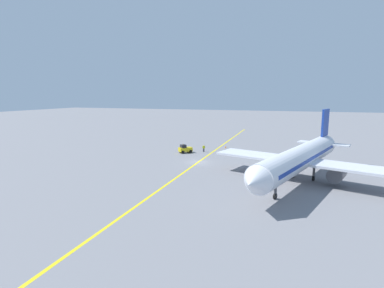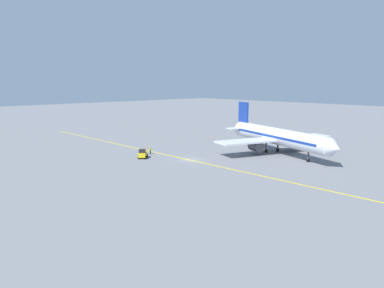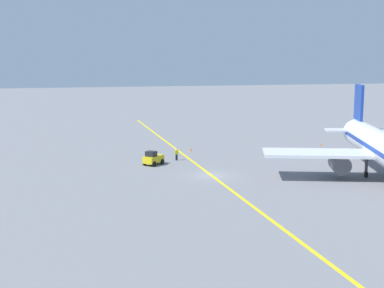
{
  "view_description": "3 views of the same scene",
  "coord_description": "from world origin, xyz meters",
  "px_view_note": "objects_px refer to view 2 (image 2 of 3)",
  "views": [
    {
      "loc": [
        -17.89,
        55.17,
        13.23
      ],
      "look_at": [
        1.27,
        0.21,
        3.61
      ],
      "focal_mm": 28.0,
      "sensor_mm": 36.0,
      "label": 1
    },
    {
      "loc": [
        49.84,
        54.39,
        15.7
      ],
      "look_at": [
        0.69,
        1.29,
        3.54
      ],
      "focal_mm": 35.0,
      "sensor_mm": 36.0,
      "label": 2
    },
    {
      "loc": [
        17.63,
        61.84,
        14.41
      ],
      "look_at": [
        2.28,
        -0.74,
        3.89
      ],
      "focal_mm": 50.0,
      "sensor_mm": 36.0,
      "label": 3
    }
  ],
  "objects_px": {
    "airplane_at_gate": "(277,137)",
    "baggage_tug_white": "(143,154)",
    "traffic_cone_near_nose": "(212,138)",
    "traffic_cone_mid_apron": "(146,147)",
    "ground_crew_worker": "(150,150)"
  },
  "relations": [
    {
      "from": "baggage_tug_white",
      "to": "traffic_cone_near_nose",
      "type": "distance_m",
      "value": 30.49
    },
    {
      "from": "baggage_tug_white",
      "to": "traffic_cone_mid_apron",
      "type": "relative_size",
      "value": 5.8
    },
    {
      "from": "baggage_tug_white",
      "to": "traffic_cone_near_nose",
      "type": "bearing_deg",
      "value": -163.55
    },
    {
      "from": "airplane_at_gate",
      "to": "ground_crew_worker",
      "type": "height_order",
      "value": "airplane_at_gate"
    },
    {
      "from": "airplane_at_gate",
      "to": "baggage_tug_white",
      "type": "distance_m",
      "value": 29.44
    },
    {
      "from": "traffic_cone_near_nose",
      "to": "traffic_cone_mid_apron",
      "type": "distance_m",
      "value": 21.8
    },
    {
      "from": "airplane_at_gate",
      "to": "baggage_tug_white",
      "type": "relative_size",
      "value": 10.88
    },
    {
      "from": "ground_crew_worker",
      "to": "traffic_cone_near_nose",
      "type": "relative_size",
      "value": 3.05
    },
    {
      "from": "airplane_at_gate",
      "to": "traffic_cone_near_nose",
      "type": "xyz_separation_m",
      "value": [
        -4.44,
        -24.25,
        -3.43
      ]
    },
    {
      "from": "ground_crew_worker",
      "to": "traffic_cone_mid_apron",
      "type": "relative_size",
      "value": 3.05
    },
    {
      "from": "airplane_at_gate",
      "to": "traffic_cone_near_nose",
      "type": "relative_size",
      "value": 63.11
    },
    {
      "from": "traffic_cone_mid_apron",
      "to": "baggage_tug_white",
      "type": "bearing_deg",
      "value": 50.92
    },
    {
      "from": "ground_crew_worker",
      "to": "traffic_cone_near_nose",
      "type": "bearing_deg",
      "value": -166.32
    },
    {
      "from": "baggage_tug_white",
      "to": "traffic_cone_mid_apron",
      "type": "height_order",
      "value": "baggage_tug_white"
    },
    {
      "from": "airplane_at_gate",
      "to": "traffic_cone_mid_apron",
      "type": "xyz_separation_m",
      "value": [
        17.36,
        -24.78,
        -3.43
      ]
    }
  ]
}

